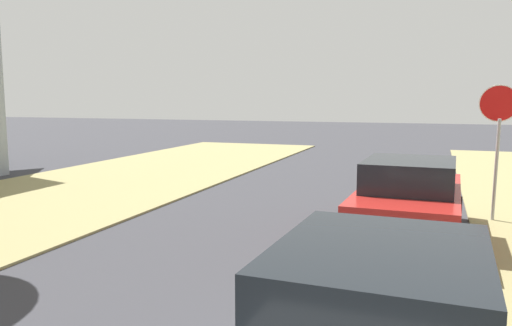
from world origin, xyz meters
TOP-DOWN VIEW (x-y plane):
  - stop_sign_far at (4.09, 13.95)m, footprint 0.81×0.41m
  - parked_sedan_red at (2.40, 11.89)m, footprint 2.08×4.46m

SIDE VIEW (x-z plane):
  - parked_sedan_red at x=2.40m, z-range -0.06..1.51m
  - stop_sign_far at x=4.09m, z-range 0.71..3.67m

